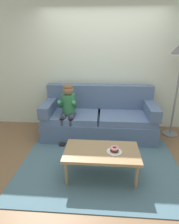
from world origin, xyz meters
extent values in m
plane|color=brown|center=(0.00, 0.00, 0.00)|extent=(10.00, 10.00, 0.00)
cube|color=beige|center=(0.00, 1.40, 1.40)|extent=(8.00, 0.10, 2.80)
cube|color=#476675|center=(0.00, -0.25, 0.01)|extent=(2.50, 1.85, 0.01)
cube|color=slate|center=(-0.04, 0.80, 0.19)|extent=(2.22, 0.90, 0.38)
cube|color=slate|center=(-0.60, 0.75, 0.44)|extent=(1.07, 0.74, 0.12)
cube|color=slate|center=(0.51, 0.75, 0.44)|extent=(1.07, 0.74, 0.12)
cube|color=slate|center=(-0.04, 1.15, 0.75)|extent=(2.22, 0.20, 0.50)
cube|color=slate|center=(-1.05, 0.80, 0.61)|extent=(0.20, 0.90, 0.22)
cube|color=slate|center=(0.97, 0.80, 0.61)|extent=(0.20, 0.90, 0.22)
cube|color=#937551|center=(0.03, -0.47, 0.40)|extent=(1.05, 0.60, 0.04)
cylinder|color=#937551|center=(-0.43, -0.71, 0.19)|extent=(0.04, 0.04, 0.38)
cylinder|color=#937551|center=(0.50, -0.71, 0.19)|extent=(0.04, 0.04, 0.38)
cylinder|color=#937551|center=(-0.43, -0.23, 0.19)|extent=(0.04, 0.04, 0.38)
cylinder|color=#937551|center=(0.50, -0.23, 0.19)|extent=(0.04, 0.04, 0.38)
cylinder|color=#337A4C|center=(-0.63, 0.72, 0.70)|extent=(0.26, 0.26, 0.40)
sphere|color=#846047|center=(-0.63, 0.70, 1.00)|extent=(0.21, 0.21, 0.21)
ellipsoid|color=brown|center=(-0.63, 0.70, 1.04)|extent=(0.20, 0.20, 0.12)
cylinder|color=#333847|center=(-0.71, 0.57, 0.51)|extent=(0.11, 0.30, 0.11)
cylinder|color=#333847|center=(-0.71, 0.42, 0.28)|extent=(0.09, 0.09, 0.44)
cube|color=black|center=(-0.71, 0.37, 0.03)|extent=(0.10, 0.20, 0.06)
cylinder|color=#337A4C|center=(-0.77, 0.62, 0.74)|extent=(0.07, 0.29, 0.23)
cylinder|color=#333847|center=(-0.55, 0.57, 0.51)|extent=(0.11, 0.30, 0.11)
cylinder|color=#333847|center=(-0.55, 0.42, 0.28)|extent=(0.09, 0.09, 0.44)
cube|color=black|center=(-0.55, 0.37, 0.03)|extent=(0.10, 0.20, 0.06)
cylinder|color=#337A4C|center=(-0.50, 0.62, 0.74)|extent=(0.07, 0.29, 0.23)
cylinder|color=white|center=(0.21, -0.49, 0.43)|extent=(0.21, 0.21, 0.01)
torus|color=#422619|center=(0.21, -0.49, 0.45)|extent=(0.15, 0.15, 0.04)
torus|color=pink|center=(0.21, -0.49, 0.49)|extent=(0.17, 0.17, 0.04)
cylinder|color=slate|center=(1.46, 0.95, 0.01)|extent=(0.30, 0.30, 0.03)
cylinder|color=slate|center=(1.46, 0.95, 0.86)|extent=(0.04, 0.04, 1.66)
camera|label=1|loc=(0.04, -2.82, 1.89)|focal=30.97mm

